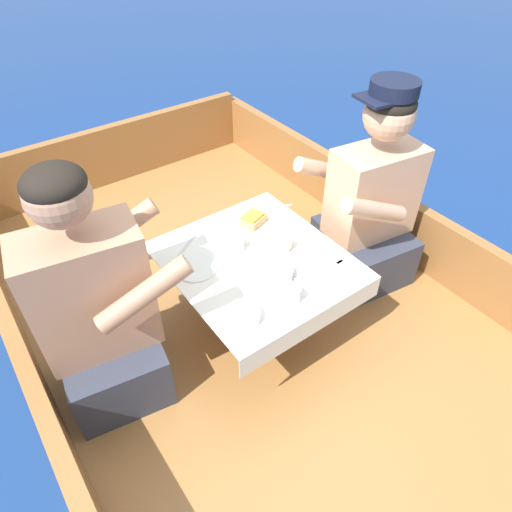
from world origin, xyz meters
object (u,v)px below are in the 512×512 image
sandwich (253,219)px  coffee_cup_starboard (293,294)px  coffee_cup_port (237,244)px  person_starboard (370,205)px  tin_can (284,243)px  person_port (99,313)px

sandwich → coffee_cup_starboard: coffee_cup_starboard is taller
coffee_cup_starboard → coffee_cup_port: bearing=90.1°
person_starboard → tin_can: (-0.50, 0.02, 0.00)m
person_port → person_starboard: (1.29, -0.11, 0.00)m
person_port → coffee_cup_port: bearing=12.0°
person_starboard → coffee_cup_port: bearing=-3.1°
sandwich → tin_can: bearing=-87.1°
person_starboard → person_port: bearing=3.6°
sandwich → person_starboard: bearing=-24.2°
tin_can → person_port: bearing=173.3°
person_starboard → coffee_cup_starboard: 0.71m
person_starboard → sandwich: 0.56m
person_port → tin_can: bearing=2.7°
person_port → person_starboard: person_port is taller
person_port → coffee_cup_starboard: size_ratio=11.03×
sandwich → coffee_cup_port: bearing=-148.3°
coffee_cup_starboard → person_starboard: bearing=19.4°
person_port → tin_can: (0.78, -0.09, 0.01)m
person_starboard → tin_can: 0.50m
person_starboard → coffee_cup_port: size_ratio=10.43×
person_port → person_starboard: bearing=4.5°
coffee_cup_port → tin_can: tin_can is taller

